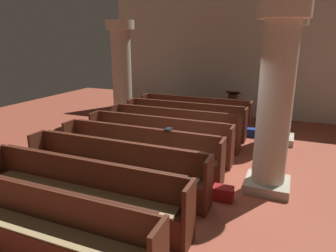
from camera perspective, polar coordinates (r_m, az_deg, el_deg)
ground_plane at (r=6.34m, az=2.65°, el=-10.11°), size 19.20×19.20×0.00m
back_wall at (r=11.62m, az=13.36°, el=12.88°), size 10.00×0.16×4.50m
pew_row_0 at (r=10.07m, az=5.03°, el=2.84°), size 3.69×0.47×0.96m
pew_row_1 at (r=9.16m, az=3.15°, el=1.56°), size 3.69×0.46×0.96m
pew_row_2 at (r=8.27m, az=0.87°, el=-0.00°), size 3.69×0.46×0.96m
pew_row_3 at (r=7.40m, az=-1.96°, el=-1.94°), size 3.69×0.47×0.96m
pew_row_4 at (r=6.56m, az=-5.54°, el=-4.38°), size 3.69×0.46×0.96m
pew_row_5 at (r=5.77m, az=-10.16°, el=-7.47°), size 3.69×0.46×0.96m
pew_row_6 at (r=5.05m, az=-16.27°, el=-11.42°), size 3.69×0.47×0.96m
pew_row_7 at (r=4.44m, az=-24.48°, el=-16.36°), size 3.69×0.46×0.96m
pillar_aisle_side at (r=8.83m, az=20.92°, el=8.41°), size 0.96×0.96×3.43m
pillar_far_side at (r=10.76m, az=-8.75°, el=10.42°), size 0.96×0.96×3.43m
pillar_aisle_rear at (r=5.74m, az=19.65°, el=5.00°), size 0.88×0.88×3.43m
lectern at (r=11.04m, az=12.00°, el=3.39°), size 0.48×0.45×1.08m
hymn_book at (r=6.32m, az=0.13°, el=-0.61°), size 0.13×0.20×0.04m
kneeler_box_blue at (r=9.36m, az=15.95°, el=-1.23°), size 0.42×0.24×0.24m
kneeler_box_red at (r=5.65m, az=10.33°, el=-12.43°), size 0.36×0.24×0.25m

